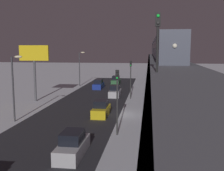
% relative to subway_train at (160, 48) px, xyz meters
% --- Properties ---
extents(ground_plane, '(240.00, 240.00, 0.00)m').
position_rel_subway_train_xyz_m(ground_plane, '(5.79, 29.30, -8.59)').
color(ground_plane, silver).
extents(avenue_asphalt, '(11.00, 84.32, 0.01)m').
position_rel_subway_train_xyz_m(avenue_asphalt, '(11.44, 29.30, -8.58)').
color(avenue_asphalt, '#28282D').
rests_on(avenue_asphalt, ground_plane).
extents(elevated_railway, '(5.00, 84.32, 6.81)m').
position_rel_subway_train_xyz_m(elevated_railway, '(0.09, 29.30, -2.75)').
color(elevated_railway, slate).
rests_on(elevated_railway, ground_plane).
extents(subway_train, '(2.94, 74.07, 3.40)m').
position_rel_subway_train_xyz_m(subway_train, '(0.00, 0.00, 0.00)').
color(subway_train, '#4C5160').
rests_on(subway_train, elevated_railway).
extents(rail_signal, '(0.36, 0.41, 4.00)m').
position_rel_subway_train_xyz_m(rail_signal, '(1.82, 44.35, 0.95)').
color(rail_signal, black).
rests_on(rail_signal, elevated_railway).
extents(sedan_yellow, '(1.91, 4.52, 1.97)m').
position_rel_subway_train_xyz_m(sedan_yellow, '(8.24, 30.20, -7.80)').
color(sedan_yellow, gold).
rests_on(sedan_yellow, ground_plane).
extents(sedan_silver, '(1.80, 4.62, 1.97)m').
position_rel_subway_train_xyz_m(sedan_silver, '(8.24, 16.23, -7.79)').
color(sedan_silver, '#B2B2B7').
rests_on(sedan_silver, ground_plane).
extents(sedan_silver_2, '(1.80, 4.76, 1.97)m').
position_rel_subway_train_xyz_m(sedan_silver_2, '(8.24, 43.17, -7.79)').
color(sedan_silver_2, '#B2B2B7').
rests_on(sedan_silver_2, ground_plane).
extents(sedan_green, '(1.80, 4.64, 1.97)m').
position_rel_subway_train_xyz_m(sedan_green, '(10.04, 0.13, -7.79)').
color(sedan_green, '#2D6038').
rests_on(sedan_green, ground_plane).
extents(sedan_blue, '(1.80, 4.57, 1.97)m').
position_rel_subway_train_xyz_m(sedan_blue, '(12.84, 7.47, -7.79)').
color(sedan_blue, navy).
rests_on(sedan_blue, ground_plane).
extents(traffic_light_near, '(0.32, 0.44, 6.40)m').
position_rel_subway_train_xyz_m(traffic_light_near, '(5.34, 37.61, -4.39)').
color(traffic_light_near, '#2D2D2D').
rests_on(traffic_light_near, ground_plane).
extents(traffic_light_mid, '(0.32, 0.44, 6.40)m').
position_rel_subway_train_xyz_m(traffic_light_mid, '(5.34, 18.39, -4.39)').
color(traffic_light_mid, '#2D2D2D').
rests_on(traffic_light_mid, ground_plane).
extents(commercial_billboard, '(4.80, 0.36, 8.90)m').
position_rel_subway_train_xyz_m(commercial_billboard, '(20.37, 22.28, -1.76)').
color(commercial_billboard, '#4C4C51').
rests_on(commercial_billboard, ground_plane).
extents(street_lamp_near, '(1.35, 0.44, 7.65)m').
position_rel_subway_train_xyz_m(street_lamp_near, '(17.52, 34.30, -3.78)').
color(street_lamp_near, '#38383D').
rests_on(street_lamp_near, ground_plane).
extents(street_lamp_far, '(1.35, 0.44, 7.65)m').
position_rel_subway_train_xyz_m(street_lamp_far, '(17.52, 4.30, -3.78)').
color(street_lamp_far, '#38383D').
rests_on(street_lamp_far, ground_plane).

